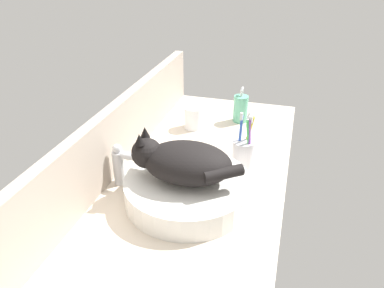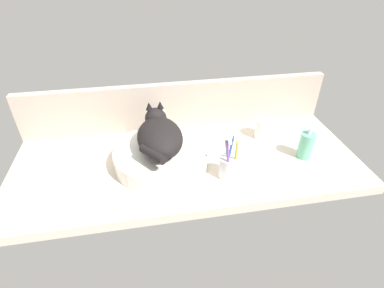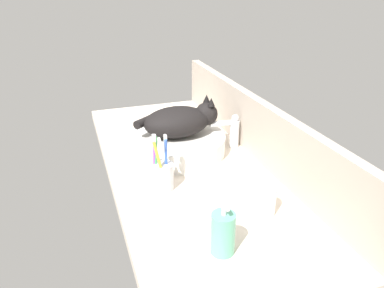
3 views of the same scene
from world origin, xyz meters
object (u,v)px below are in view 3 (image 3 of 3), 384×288
object	(u,v)px
soap_dispenser	(223,233)
toothbrush_cup	(162,175)
sink_basin	(177,144)
cat	(180,121)
water_glass	(262,202)
faucet	(232,130)

from	to	relation	value
soap_dispenser	toothbrush_cup	distance (cm)	34.50
sink_basin	soap_dispenser	world-z (taller)	soap_dispenser
cat	toothbrush_cup	bearing A→B (deg)	-29.45
cat	toothbrush_cup	distance (cm)	28.79
sink_basin	soap_dispenser	size ratio (longest dim) A/B	2.55
sink_basin	toothbrush_cup	world-z (taller)	toothbrush_cup
toothbrush_cup	water_glass	size ratio (longest dim) A/B	2.12
soap_dispenser	water_glass	size ratio (longest dim) A/B	1.63
sink_basin	cat	distance (cm)	9.37
water_glass	faucet	bearing A→B (deg)	166.99
sink_basin	cat	xyz separation A→B (cm)	(-0.14, 1.36, 9.27)
faucet	toothbrush_cup	distance (cm)	40.29
sink_basin	water_glass	xyz separation A→B (cm)	(46.47, 11.39, 0.30)
sink_basin	cat	world-z (taller)	cat
toothbrush_cup	faucet	bearing A→B (deg)	122.66
sink_basin	toothbrush_cup	size ratio (longest dim) A/B	1.96
soap_dispenser	faucet	bearing A→B (deg)	153.92
faucet	soap_dispenser	bearing A→B (deg)	-26.08
cat	sink_basin	bearing A→B (deg)	-84.22
sink_basin	soap_dispenser	xyz separation A→B (cm)	(57.85, -5.59, 2.13)
water_glass	soap_dispenser	bearing A→B (deg)	-56.18
faucet	soap_dispenser	world-z (taller)	soap_dispenser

